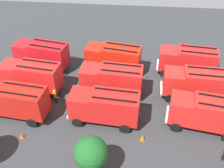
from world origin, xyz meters
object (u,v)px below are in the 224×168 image
fire_truck_6 (206,112)px  fire_truck_0 (188,60)px  fire_truck_5 (31,75)px  firefighter_0 (55,96)px  fire_truck_2 (42,54)px  traffic_cone_1 (143,137)px  fire_truck_8 (14,100)px  traffic_cone_2 (32,98)px  tree_1 (91,153)px  traffic_cone_0 (22,136)px  fire_truck_4 (112,79)px  fire_truck_1 (113,57)px  fire_truck_3 (195,83)px  fire_truck_7 (105,106)px

fire_truck_6 → fire_truck_0: bearing=-77.0°
fire_truck_5 → firefighter_0: 3.94m
fire_truck_2 → traffic_cone_1: bearing=150.4°
fire_truck_8 → traffic_cone_2: fire_truck_8 is taller
fire_truck_8 → tree_1: bearing=152.0°
fire_truck_0 → fire_truck_8: (18.92, 9.39, 0.00)m
fire_truck_8 → firefighter_0: 4.40m
fire_truck_2 → traffic_cone_0: bearing=107.5°
fire_truck_6 → fire_truck_4: bearing=-15.0°
fire_truck_4 → fire_truck_6: size_ratio=0.98×
tree_1 → traffic_cone_2: bearing=-45.7°
fire_truck_1 → fire_truck_6: same height
fire_truck_5 → fire_truck_2: bearing=-80.0°
fire_truck_6 → tree_1: size_ratio=1.72×
fire_truck_4 → traffic_cone_2: fire_truck_4 is taller
firefighter_0 → fire_truck_3: bearing=152.4°
fire_truck_5 → fire_truck_7: same height
fire_truck_2 → fire_truck_5: (-0.27, 4.70, 0.00)m
fire_truck_4 → fire_truck_6: same height
fire_truck_6 → traffic_cone_1: 6.73m
fire_truck_6 → firefighter_0: bearing=1.4°
fire_truck_6 → firefighter_0: (15.99, -2.30, -1.22)m
fire_truck_2 → fire_truck_8: (0.01, 9.05, 0.00)m
traffic_cone_1 → traffic_cone_2: size_ratio=1.14×
fire_truck_8 → traffic_cone_0: fire_truck_8 is taller
fire_truck_1 → fire_truck_4: (-0.23, 4.55, 0.00)m
fire_truck_2 → firefighter_0: bearing=127.8°
fire_truck_3 → traffic_cone_1: 9.13m
fire_truck_7 → traffic_cone_2: fire_truck_7 is taller
fire_truck_4 → tree_1: tree_1 is taller
fire_truck_1 → fire_truck_5: 10.37m
fire_truck_0 → fire_truck_7: 13.30m
fire_truck_1 → firefighter_0: fire_truck_1 is taller
fire_truck_6 → firefighter_0: 16.20m
traffic_cone_0 → fire_truck_0: bearing=-144.6°
fire_truck_3 → traffic_cone_0: fire_truck_3 is taller
fire_truck_6 → traffic_cone_1: (6.09, 2.21, -1.82)m
fire_truck_5 → traffic_cone_0: size_ratio=13.14×
fire_truck_5 → fire_truck_7: size_ratio=1.01×
fire_truck_1 → fire_truck_7: same height
fire_truck_7 → traffic_cone_0: fire_truck_7 is taller
fire_truck_0 → traffic_cone_0: 21.41m
fire_truck_0 → fire_truck_2: size_ratio=0.99×
fire_truck_0 → traffic_cone_2: 19.62m
fire_truck_6 → fire_truck_8: (19.47, 0.11, 0.00)m
fire_truck_8 → tree_1: 11.03m
traffic_cone_1 → traffic_cone_0: bearing=4.2°
fire_truck_4 → tree_1: size_ratio=1.69×
fire_truck_1 → traffic_cone_0: size_ratio=13.26×
fire_truck_0 → fire_truck_6: 9.30m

